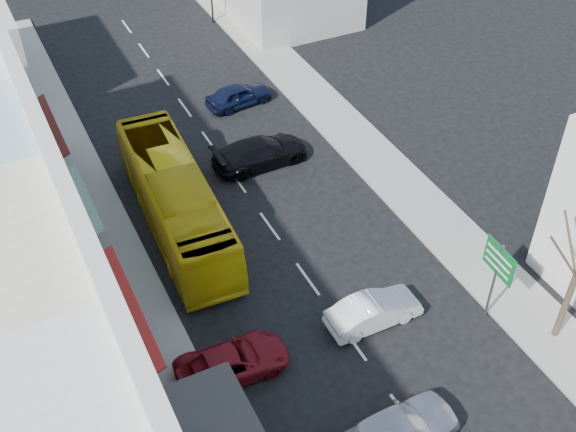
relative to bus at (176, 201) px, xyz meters
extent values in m
plane|color=black|center=(3.96, -9.99, -1.55)|extent=(120.00, 120.00, 0.00)
cube|color=gray|center=(-3.54, 0.01, -1.48)|extent=(3.00, 52.00, 0.15)
cube|color=gray|center=(11.46, 0.01, -1.48)|extent=(3.00, 52.00, 0.15)
cube|color=beige|center=(-8.54, -6.99, 2.45)|extent=(7.00, 8.00, 8.00)
cube|color=#A21F1C|center=(-4.44, -6.99, 1.50)|extent=(1.30, 6.80, 0.08)
cube|color=#195926|center=(-4.44, 0.01, 1.50)|extent=(1.30, 5.10, 0.08)
cube|color=#511914|center=(-4.44, 6.51, 1.50)|extent=(1.30, 5.95, 0.08)
imported|color=gold|center=(0.00, 0.00, 0.00)|extent=(3.10, 11.71, 3.10)
imported|color=silver|center=(5.25, -9.45, -0.85)|extent=(4.40, 1.80, 1.40)
imported|color=maroon|center=(-1.04, -9.22, -0.85)|extent=(4.65, 2.03, 1.40)
imported|color=black|center=(5.69, 2.85, -0.85)|extent=(4.55, 1.97, 1.40)
imported|color=black|center=(7.02, 8.85, -0.85)|extent=(4.58, 2.31, 1.40)
imported|color=black|center=(-4.44, -7.09, -0.55)|extent=(0.46, 0.64, 1.70)
camera|label=1|loc=(-6.91, -25.97, 21.75)|focal=45.00mm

